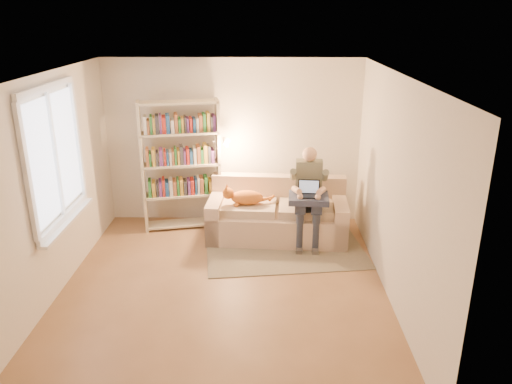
{
  "coord_description": "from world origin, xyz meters",
  "views": [
    {
      "loc": [
        0.5,
        -5.41,
        3.24
      ],
      "look_at": [
        0.39,
        1.0,
        0.92
      ],
      "focal_mm": 35.0,
      "sensor_mm": 36.0,
      "label": 1
    }
  ],
  "objects_px": {
    "sofa": "(277,217)",
    "person": "(309,190)",
    "laptop": "(307,192)",
    "cat": "(243,197)",
    "bookshelf": "(181,159)"
  },
  "relations": [
    {
      "from": "sofa",
      "to": "laptop",
      "type": "bearing_deg",
      "value": -32.35
    },
    {
      "from": "person",
      "to": "cat",
      "type": "distance_m",
      "value": 0.96
    },
    {
      "from": "laptop",
      "to": "person",
      "type": "bearing_deg",
      "value": 79.82
    },
    {
      "from": "person",
      "to": "bookshelf",
      "type": "relative_size",
      "value": 0.7
    },
    {
      "from": "sofa",
      "to": "cat",
      "type": "bearing_deg",
      "value": -165.25
    },
    {
      "from": "cat",
      "to": "laptop",
      "type": "xyz_separation_m",
      "value": [
        0.92,
        -0.2,
        0.16
      ]
    },
    {
      "from": "sofa",
      "to": "laptop",
      "type": "relative_size",
      "value": 6.66
    },
    {
      "from": "sofa",
      "to": "laptop",
      "type": "distance_m",
      "value": 0.72
    },
    {
      "from": "sofa",
      "to": "laptop",
      "type": "xyz_separation_m",
      "value": [
        0.41,
        -0.3,
        0.52
      ]
    },
    {
      "from": "laptop",
      "to": "cat",
      "type": "bearing_deg",
      "value": 171.43
    },
    {
      "from": "cat",
      "to": "person",
      "type": "bearing_deg",
      "value": -1.4
    },
    {
      "from": "sofa",
      "to": "bookshelf",
      "type": "height_order",
      "value": "bookshelf"
    },
    {
      "from": "person",
      "to": "cat",
      "type": "bearing_deg",
      "value": 178.6
    },
    {
      "from": "sofa",
      "to": "person",
      "type": "bearing_deg",
      "value": -18.99
    },
    {
      "from": "sofa",
      "to": "bookshelf",
      "type": "distance_m",
      "value": 1.71
    }
  ]
}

